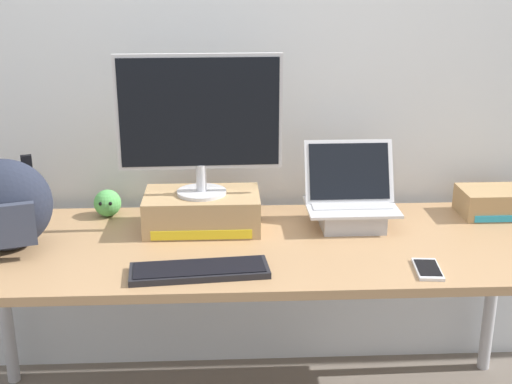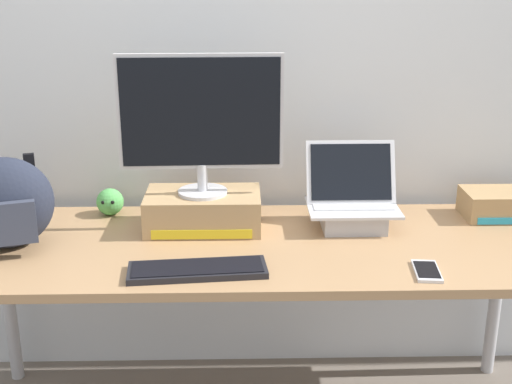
{
  "view_description": "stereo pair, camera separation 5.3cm",
  "coord_description": "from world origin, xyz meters",
  "px_view_note": "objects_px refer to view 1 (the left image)",
  "views": [
    {
      "loc": [
        -0.1,
        -2.11,
        1.61
      ],
      "look_at": [
        0.0,
        0.0,
        0.9
      ],
      "focal_mm": 47.22,
      "sensor_mm": 36.0,
      "label": 1
    },
    {
      "loc": [
        -0.05,
        -2.11,
        1.61
      ],
      "look_at": [
        0.0,
        0.0,
        0.9
      ],
      "focal_mm": 47.22,
      "sensor_mm": 36.0,
      "label": 2
    }
  ],
  "objects_px": {
    "toner_box_yellow": "(202,211)",
    "plush_toy": "(108,203)",
    "open_laptop": "(351,209)",
    "coffee_mug": "(12,205)",
    "cell_phone": "(428,269)",
    "toner_box_cyan": "(503,202)",
    "external_keyboard": "(199,270)",
    "messenger_backpack": "(3,206)",
    "desktop_monitor": "(200,120)"
  },
  "relations": [
    {
      "from": "plush_toy",
      "to": "messenger_backpack",
      "type": "bearing_deg",
      "value": -132.58
    },
    {
      "from": "coffee_mug",
      "to": "toner_box_cyan",
      "type": "xyz_separation_m",
      "value": [
        1.84,
        -0.07,
        0.01
      ]
    },
    {
      "from": "coffee_mug",
      "to": "plush_toy",
      "type": "distance_m",
      "value": 0.36
    },
    {
      "from": "open_laptop",
      "to": "toner_box_cyan",
      "type": "distance_m",
      "value": 0.6
    },
    {
      "from": "coffee_mug",
      "to": "toner_box_yellow",
      "type": "bearing_deg",
      "value": -12.41
    },
    {
      "from": "desktop_monitor",
      "to": "plush_toy",
      "type": "distance_m",
      "value": 0.52
    },
    {
      "from": "open_laptop",
      "to": "cell_phone",
      "type": "xyz_separation_m",
      "value": [
        0.17,
        -0.4,
        -0.06
      ]
    },
    {
      "from": "external_keyboard",
      "to": "toner_box_cyan",
      "type": "height_order",
      "value": "toner_box_cyan"
    },
    {
      "from": "toner_box_yellow",
      "to": "plush_toy",
      "type": "height_order",
      "value": "toner_box_yellow"
    },
    {
      "from": "cell_phone",
      "to": "toner_box_yellow",
      "type": "bearing_deg",
      "value": 156.15
    },
    {
      "from": "open_laptop",
      "to": "toner_box_cyan",
      "type": "relative_size",
      "value": 1.01
    },
    {
      "from": "coffee_mug",
      "to": "toner_box_cyan",
      "type": "height_order",
      "value": "toner_box_cyan"
    },
    {
      "from": "cell_phone",
      "to": "toner_box_cyan",
      "type": "distance_m",
      "value": 0.64
    },
    {
      "from": "coffee_mug",
      "to": "toner_box_cyan",
      "type": "bearing_deg",
      "value": -2.31
    },
    {
      "from": "desktop_monitor",
      "to": "external_keyboard",
      "type": "height_order",
      "value": "desktop_monitor"
    },
    {
      "from": "external_keyboard",
      "to": "messenger_backpack",
      "type": "xyz_separation_m",
      "value": [
        -0.64,
        0.22,
        0.14
      ]
    },
    {
      "from": "external_keyboard",
      "to": "toner_box_cyan",
      "type": "bearing_deg",
      "value": 17.28
    },
    {
      "from": "toner_box_yellow",
      "to": "desktop_monitor",
      "type": "distance_m",
      "value": 0.33
    },
    {
      "from": "cell_phone",
      "to": "desktop_monitor",
      "type": "bearing_deg",
      "value": 156.22
    },
    {
      "from": "toner_box_yellow",
      "to": "coffee_mug",
      "type": "distance_m",
      "value": 0.73
    },
    {
      "from": "messenger_backpack",
      "to": "plush_toy",
      "type": "height_order",
      "value": "messenger_backpack"
    },
    {
      "from": "coffee_mug",
      "to": "cell_phone",
      "type": "relative_size",
      "value": 0.84
    },
    {
      "from": "messenger_backpack",
      "to": "coffee_mug",
      "type": "relative_size",
      "value": 2.74
    },
    {
      "from": "toner_box_yellow",
      "to": "desktop_monitor",
      "type": "bearing_deg",
      "value": -88.07
    },
    {
      "from": "external_keyboard",
      "to": "plush_toy",
      "type": "height_order",
      "value": "plush_toy"
    },
    {
      "from": "external_keyboard",
      "to": "cell_phone",
      "type": "relative_size",
      "value": 2.78
    },
    {
      "from": "toner_box_yellow",
      "to": "plush_toy",
      "type": "distance_m",
      "value": 0.38
    },
    {
      "from": "messenger_backpack",
      "to": "coffee_mug",
      "type": "distance_m",
      "value": 0.35
    },
    {
      "from": "desktop_monitor",
      "to": "cell_phone",
      "type": "height_order",
      "value": "desktop_monitor"
    },
    {
      "from": "desktop_monitor",
      "to": "coffee_mug",
      "type": "bearing_deg",
      "value": 166.06
    },
    {
      "from": "desktop_monitor",
      "to": "toner_box_cyan",
      "type": "relative_size",
      "value": 1.76
    },
    {
      "from": "open_laptop",
      "to": "cell_phone",
      "type": "bearing_deg",
      "value": -67.46
    },
    {
      "from": "plush_toy",
      "to": "external_keyboard",
      "type": "bearing_deg",
      "value": -55.55
    },
    {
      "from": "open_laptop",
      "to": "external_keyboard",
      "type": "xyz_separation_m",
      "value": [
        -0.53,
        -0.39,
        -0.05
      ]
    },
    {
      "from": "cell_phone",
      "to": "plush_toy",
      "type": "bearing_deg",
      "value": 158.68
    },
    {
      "from": "cell_phone",
      "to": "toner_box_cyan",
      "type": "height_order",
      "value": "toner_box_cyan"
    },
    {
      "from": "messenger_backpack",
      "to": "toner_box_cyan",
      "type": "xyz_separation_m",
      "value": [
        1.76,
        0.25,
        -0.1
      ]
    },
    {
      "from": "open_laptop",
      "to": "desktop_monitor",
      "type": "bearing_deg",
      "value": -179.78
    },
    {
      "from": "open_laptop",
      "to": "plush_toy",
      "type": "height_order",
      "value": "open_laptop"
    },
    {
      "from": "toner_box_yellow",
      "to": "toner_box_cyan",
      "type": "xyz_separation_m",
      "value": [
        1.12,
        0.08,
        -0.01
      ]
    },
    {
      "from": "desktop_monitor",
      "to": "messenger_backpack",
      "type": "xyz_separation_m",
      "value": [
        -0.64,
        -0.16,
        -0.24
      ]
    },
    {
      "from": "desktop_monitor",
      "to": "toner_box_cyan",
      "type": "xyz_separation_m",
      "value": [
        1.12,
        0.08,
        -0.35
      ]
    },
    {
      "from": "open_laptop",
      "to": "coffee_mug",
      "type": "bearing_deg",
      "value": 172.64
    },
    {
      "from": "desktop_monitor",
      "to": "coffee_mug",
      "type": "height_order",
      "value": "desktop_monitor"
    },
    {
      "from": "coffee_mug",
      "to": "cell_phone",
      "type": "xyz_separation_m",
      "value": [
        1.41,
        -0.55,
        -0.04
      ]
    },
    {
      "from": "toner_box_yellow",
      "to": "coffee_mug",
      "type": "relative_size",
      "value": 3.11
    },
    {
      "from": "cell_phone",
      "to": "open_laptop",
      "type": "bearing_deg",
      "value": 118.4
    },
    {
      "from": "toner_box_yellow",
      "to": "external_keyboard",
      "type": "bearing_deg",
      "value": -89.88
    },
    {
      "from": "toner_box_yellow",
      "to": "desktop_monitor",
      "type": "height_order",
      "value": "desktop_monitor"
    },
    {
      "from": "toner_box_yellow",
      "to": "cell_phone",
      "type": "bearing_deg",
      "value": -29.35
    }
  ]
}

